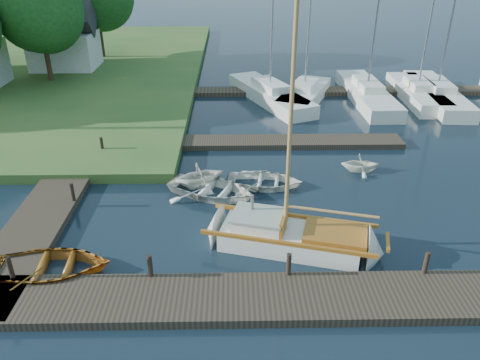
{
  "coord_description": "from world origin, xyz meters",
  "views": [
    {
      "loc": [
        -0.3,
        -17.18,
        10.14
      ],
      "look_at": [
        0.0,
        0.0,
        1.2
      ],
      "focal_mm": 35.0,
      "sensor_mm": 36.0,
      "label": 1
    }
  ],
  "objects_px": {
    "marina_boat_1": "(270,93)",
    "marina_boat_5": "(437,93)",
    "dinghy": "(47,264)",
    "marina_boat_4": "(417,92)",
    "mooring_post_2": "(289,264)",
    "sailboat": "(294,239)",
    "marina_boat_2": "(304,93)",
    "tender_c": "(265,179)",
    "tender_d": "(361,162)",
    "mooring_post_5": "(102,145)",
    "marina_boat_3": "(367,92)",
    "mooring_post_1": "(150,266)",
    "mooring_post_3": "(426,263)",
    "mooring_post_0": "(10,267)",
    "tender_b": "(200,173)",
    "mooring_post_4": "(72,192)",
    "house_c": "(64,42)",
    "tree_3": "(38,6)"
  },
  "relations": [
    {
      "from": "mooring_post_4",
      "to": "dinghy",
      "type": "xyz_separation_m",
      "value": [
        0.47,
        -4.5,
        -0.27
      ]
    },
    {
      "from": "tender_c",
      "to": "house_c",
      "type": "bearing_deg",
      "value": 45.82
    },
    {
      "from": "mooring_post_1",
      "to": "marina_boat_2",
      "type": "relative_size",
      "value": 0.07
    },
    {
      "from": "mooring_post_1",
      "to": "house_c",
      "type": "relative_size",
      "value": 0.15
    },
    {
      "from": "mooring_post_2",
      "to": "mooring_post_5",
      "type": "height_order",
      "value": "same"
    },
    {
      "from": "dinghy",
      "to": "marina_boat_2",
      "type": "distance_m",
      "value": 21.77
    },
    {
      "from": "mooring_post_0",
      "to": "sailboat",
      "type": "bearing_deg",
      "value": 11.72
    },
    {
      "from": "mooring_post_2",
      "to": "marina_boat_3",
      "type": "height_order",
      "value": "marina_boat_3"
    },
    {
      "from": "mooring_post_0",
      "to": "mooring_post_5",
      "type": "height_order",
      "value": "same"
    },
    {
      "from": "tender_d",
      "to": "mooring_post_3",
      "type": "bearing_deg",
      "value": -174.89
    },
    {
      "from": "marina_boat_4",
      "to": "marina_boat_3",
      "type": "bearing_deg",
      "value": 92.95
    },
    {
      "from": "mooring_post_0",
      "to": "tender_b",
      "type": "height_order",
      "value": "tender_b"
    },
    {
      "from": "mooring_post_2",
      "to": "marina_boat_3",
      "type": "relative_size",
      "value": 0.07
    },
    {
      "from": "marina_boat_3",
      "to": "marina_boat_4",
      "type": "bearing_deg",
      "value": -89.72
    },
    {
      "from": "dinghy",
      "to": "marina_boat_4",
      "type": "distance_m",
      "value": 26.89
    },
    {
      "from": "sailboat",
      "to": "house_c",
      "type": "distance_m",
      "value": 29.77
    },
    {
      "from": "mooring_post_0",
      "to": "mooring_post_4",
      "type": "xyz_separation_m",
      "value": [
        0.5,
        5.0,
        0.0
      ]
    },
    {
      "from": "marina_boat_1",
      "to": "marina_boat_5",
      "type": "bearing_deg",
      "value": -113.78
    },
    {
      "from": "marina_boat_1",
      "to": "marina_boat_3",
      "type": "relative_size",
      "value": 0.9
    },
    {
      "from": "mooring_post_1",
      "to": "mooring_post_3",
      "type": "distance_m",
      "value": 9.0
    },
    {
      "from": "mooring_post_3",
      "to": "marina_boat_4",
      "type": "height_order",
      "value": "marina_boat_4"
    },
    {
      "from": "marina_boat_1",
      "to": "marina_boat_5",
      "type": "xyz_separation_m",
      "value": [
        11.6,
        -0.09,
        0.01
      ]
    },
    {
      "from": "mooring_post_2",
      "to": "mooring_post_5",
      "type": "relative_size",
      "value": 1.0
    },
    {
      "from": "dinghy",
      "to": "marina_boat_4",
      "type": "xyz_separation_m",
      "value": [
        19.17,
        18.86,
        0.15
      ]
    },
    {
      "from": "mooring_post_0",
      "to": "marina_boat_1",
      "type": "xyz_separation_m",
      "value": [
        9.82,
        19.22,
        -0.14
      ]
    },
    {
      "from": "mooring_post_3",
      "to": "marina_boat_2",
      "type": "bearing_deg",
      "value": 93.87
    },
    {
      "from": "tender_d",
      "to": "mooring_post_5",
      "type": "bearing_deg",
      "value": 86.41
    },
    {
      "from": "marina_boat_2",
      "to": "tender_c",
      "type": "bearing_deg",
      "value": -173.36
    },
    {
      "from": "house_c",
      "to": "marina_boat_3",
      "type": "bearing_deg",
      "value": -18.52
    },
    {
      "from": "mooring_post_0",
      "to": "marina_boat_1",
      "type": "relative_size",
      "value": 0.08
    },
    {
      "from": "mooring_post_4",
      "to": "tender_c",
      "type": "height_order",
      "value": "mooring_post_4"
    },
    {
      "from": "mooring_post_1",
      "to": "mooring_post_4",
      "type": "relative_size",
      "value": 1.0
    },
    {
      "from": "mooring_post_0",
      "to": "mooring_post_1",
      "type": "height_order",
      "value": "same"
    },
    {
      "from": "marina_boat_1",
      "to": "marina_boat_5",
      "type": "distance_m",
      "value": 11.6
    },
    {
      "from": "marina_boat_4",
      "to": "house_c",
      "type": "height_order",
      "value": "marina_boat_4"
    },
    {
      "from": "mooring_post_3",
      "to": "mooring_post_2",
      "type": "bearing_deg",
      "value": 180.0
    },
    {
      "from": "mooring_post_2",
      "to": "mooring_post_5",
      "type": "xyz_separation_m",
      "value": [
        -8.5,
        10.0,
        0.0
      ]
    },
    {
      "from": "tender_d",
      "to": "house_c",
      "type": "distance_m",
      "value": 27.5
    },
    {
      "from": "mooring_post_2",
      "to": "dinghy",
      "type": "relative_size",
      "value": 0.19
    },
    {
      "from": "tender_d",
      "to": "marina_boat_5",
      "type": "height_order",
      "value": "marina_boat_5"
    },
    {
      "from": "marina_boat_5",
      "to": "tender_b",
      "type": "bearing_deg",
      "value": 132.34
    },
    {
      "from": "mooring_post_2",
      "to": "marina_boat_2",
      "type": "relative_size",
      "value": 0.07
    },
    {
      "from": "mooring_post_5",
      "to": "tender_c",
      "type": "distance_m",
      "value": 8.8
    },
    {
      "from": "mooring_post_5",
      "to": "marina_boat_1",
      "type": "relative_size",
      "value": 0.08
    },
    {
      "from": "mooring_post_2",
      "to": "marina_boat_5",
      "type": "relative_size",
      "value": 0.07
    },
    {
      "from": "marina_boat_3",
      "to": "marina_boat_1",
      "type": "bearing_deg",
      "value": 89.32
    },
    {
      "from": "marina_boat_4",
      "to": "sailboat",
      "type": "bearing_deg",
      "value": 149.96
    },
    {
      "from": "mooring_post_2",
      "to": "sailboat",
      "type": "height_order",
      "value": "sailboat"
    },
    {
      "from": "tree_3",
      "to": "mooring_post_4",
      "type": "bearing_deg",
      "value": -68.81
    },
    {
      "from": "marina_boat_1",
      "to": "marina_boat_2",
      "type": "height_order",
      "value": "marina_boat_2"
    }
  ]
}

